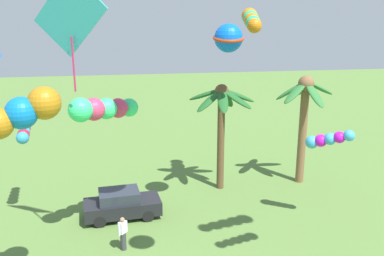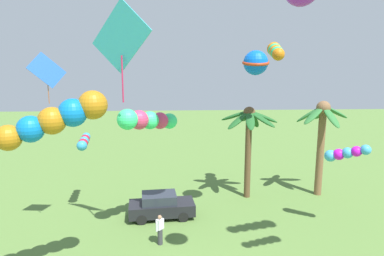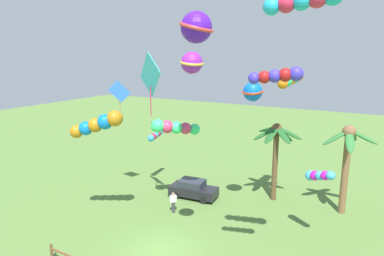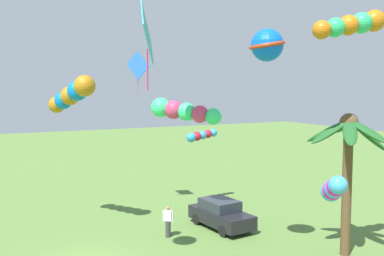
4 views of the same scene
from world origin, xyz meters
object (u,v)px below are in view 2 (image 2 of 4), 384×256
at_px(kite_tube_0, 276,51).
at_px(kite_tube_4, 57,119).
at_px(palm_tree_1, 322,128).
at_px(kite_diamond_7, 47,71).
at_px(kite_diamond_1, 121,39).
at_px(kite_tube_8, 345,153).
at_px(spectator_0, 160,229).
at_px(palm_tree_0, 249,128).
at_px(parked_car_0, 161,206).
at_px(kite_tube_2, 84,142).
at_px(kite_ball_6, 256,63).
at_px(kite_tube_10, 147,120).

xyz_separation_m(kite_tube_0, kite_tube_4, (-10.39, -8.62, -2.81)).
xyz_separation_m(palm_tree_1, kite_tube_4, (-14.33, -10.12, 2.28)).
bearing_deg(kite_diamond_7, palm_tree_1, 19.77).
bearing_deg(kite_diamond_1, palm_tree_1, 28.00).
bearing_deg(kite_tube_8, spectator_0, -173.93).
xyz_separation_m(palm_tree_0, kite_diamond_7, (-11.05, -5.63, 3.87)).
relative_size(spectator_0, kite_tube_4, 0.43).
bearing_deg(parked_car_0, kite_tube_2, 163.86).
bearing_deg(parked_car_0, palm_tree_1, 15.79).
bearing_deg(kite_ball_6, kite_diamond_7, -170.97).
height_order(palm_tree_1, kite_tube_4, kite_tube_4).
relative_size(palm_tree_1, kite_tube_4, 1.84).
distance_m(kite_tube_8, kite_tube_10, 10.74).
xyz_separation_m(palm_tree_0, kite_tube_4, (-9.21, -9.94, 2.23)).
distance_m(kite_tube_2, kite_tube_8, 15.14).
bearing_deg(parked_car_0, kite_diamond_7, -152.33).
height_order(parked_car_0, kite_tube_2, kite_tube_2).
relative_size(spectator_0, kite_diamond_7, 0.65).
height_order(kite_tube_2, kite_tube_8, kite_tube_8).
distance_m(kite_tube_0, kite_diamond_7, 13.02).
xyz_separation_m(palm_tree_1, kite_diamond_1, (-12.52, -6.66, 5.34)).
relative_size(palm_tree_0, kite_tube_8, 3.32).
bearing_deg(parked_car_0, kite_diamond_1, -112.79).
bearing_deg(kite_tube_10, palm_tree_1, 23.67).
xyz_separation_m(kite_tube_4, kite_diamond_7, (-1.84, 4.31, 1.64)).
xyz_separation_m(kite_diamond_7, kite_tube_10, (4.58, 0.73, -2.50)).
bearing_deg(kite_tube_8, kite_ball_6, 168.00).
relative_size(kite_tube_0, kite_tube_10, 1.06).
bearing_deg(kite_tube_2, kite_diamond_7, -95.66).
height_order(palm_tree_1, kite_tube_8, palm_tree_1).
distance_m(kite_tube_0, kite_ball_6, 3.34).
height_order(palm_tree_1, kite_diamond_1, kite_diamond_1).
height_order(spectator_0, kite_tube_8, kite_tube_8).
bearing_deg(kite_diamond_7, kite_ball_6, 9.03).
height_order(palm_tree_1, kite_tube_2, palm_tree_1).
bearing_deg(palm_tree_0, kite_diamond_7, -153.00).
bearing_deg(kite_ball_6, palm_tree_0, 80.12).
bearing_deg(kite_tube_0, kite_diamond_1, -149.03).
height_order(parked_car_0, kite_diamond_7, kite_diamond_7).
bearing_deg(palm_tree_1, kite_tube_0, -159.08).
xyz_separation_m(palm_tree_0, spectator_0, (-5.86, -6.06, -4.09)).
relative_size(kite_diamond_1, kite_tube_8, 2.34).
relative_size(palm_tree_0, spectator_0, 4.01).
height_order(kite_tube_4, kite_tube_10, kite_tube_4).
bearing_deg(parked_car_0, kite_tube_4, -115.16).
xyz_separation_m(parked_car_0, kite_tube_8, (10.02, -2.06, 3.64)).
xyz_separation_m(kite_tube_2, kite_tube_8, (14.75, -3.43, -0.06)).
relative_size(parked_car_0, kite_tube_8, 2.11).
bearing_deg(palm_tree_0, parked_car_0, -153.58).
xyz_separation_m(parked_car_0, kite_tube_10, (-0.55, -1.96, 5.52)).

